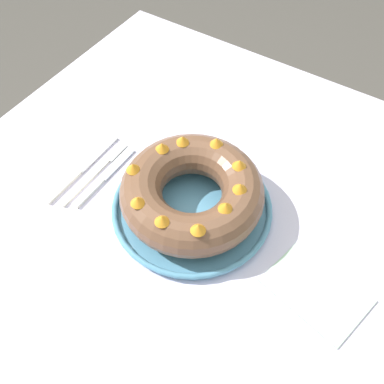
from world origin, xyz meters
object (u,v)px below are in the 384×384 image
object	(u,v)px
serving_dish	(192,208)
fork	(99,169)
serving_knife	(78,172)
cake_knife	(101,180)
bundt_cake	(192,192)
napkin	(317,291)

from	to	relation	value
serving_dish	fork	bearing A→B (deg)	-175.58
serving_knife	cake_knife	bearing A→B (deg)	5.06
bundt_cake	cake_knife	distance (m)	0.22
fork	serving_knife	size ratio (longest dim) A/B	0.90
bundt_cake	serving_knife	size ratio (longest dim) A/B	1.23
serving_dish	cake_knife	xyz separation A→B (m)	(-0.21, -0.04, -0.01)
serving_knife	napkin	distance (m)	0.56
bundt_cake	fork	world-z (taller)	bundt_cake
bundt_cake	serving_knife	distance (m)	0.28
serving_knife	napkin	bearing A→B (deg)	-1.62
serving_dish	bundt_cake	xyz separation A→B (m)	(-0.00, -0.00, 0.05)
bundt_cake	serving_knife	world-z (taller)	bundt_cake
cake_knife	napkin	world-z (taller)	cake_knife
fork	serving_knife	bearing A→B (deg)	-136.83
serving_dish	fork	size ratio (longest dim) A/B	1.58
serving_dish	cake_knife	bearing A→B (deg)	-168.88
napkin	fork	bearing A→B (deg)	178.99
serving_dish	cake_knife	size ratio (longest dim) A/B	1.68
bundt_cake	napkin	distance (m)	0.30
cake_knife	napkin	xyz separation A→B (m)	(0.50, 0.01, -0.00)
cake_knife	bundt_cake	bearing A→B (deg)	4.93
fork	serving_dish	bearing A→B (deg)	3.31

